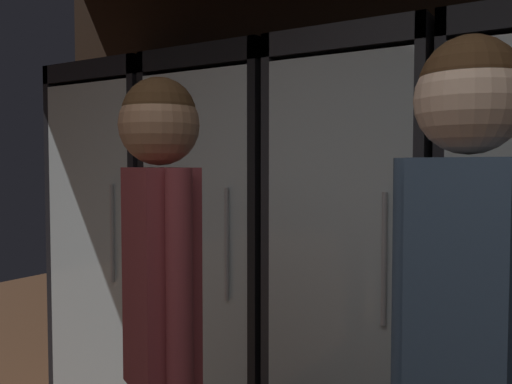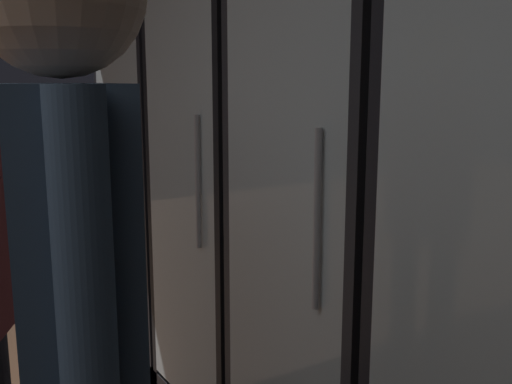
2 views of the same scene
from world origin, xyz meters
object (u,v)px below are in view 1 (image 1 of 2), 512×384
at_px(cooler_left, 238,254).
at_px(cooler_center, 369,268).
at_px(cooler_far_left, 138,244).
at_px(shopper_near, 161,299).
at_px(shopper_far, 465,332).

bearing_deg(cooler_left, cooler_center, 0.23).
distance_m(cooler_far_left, cooler_left, 0.71).
xyz_separation_m(cooler_far_left, shopper_near, (1.27, -1.22, 0.09)).
height_order(cooler_left, shopper_near, cooler_left).
bearing_deg(cooler_far_left, shopper_far, -29.27).
bearing_deg(cooler_left, shopper_near, -65.55).
relative_size(shopper_near, shopper_far, 0.98).
bearing_deg(shopper_near, cooler_far_left, 136.14).
relative_size(cooler_far_left, shopper_far, 1.16).
bearing_deg(cooler_center, cooler_left, -179.77).
distance_m(cooler_far_left, shopper_near, 1.76).
xyz_separation_m(cooler_far_left, cooler_left, (0.71, -0.00, 0.00)).
bearing_deg(cooler_left, cooler_far_left, 179.82).
relative_size(cooler_center, shopper_far, 1.16).
relative_size(cooler_left, cooler_center, 1.00).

